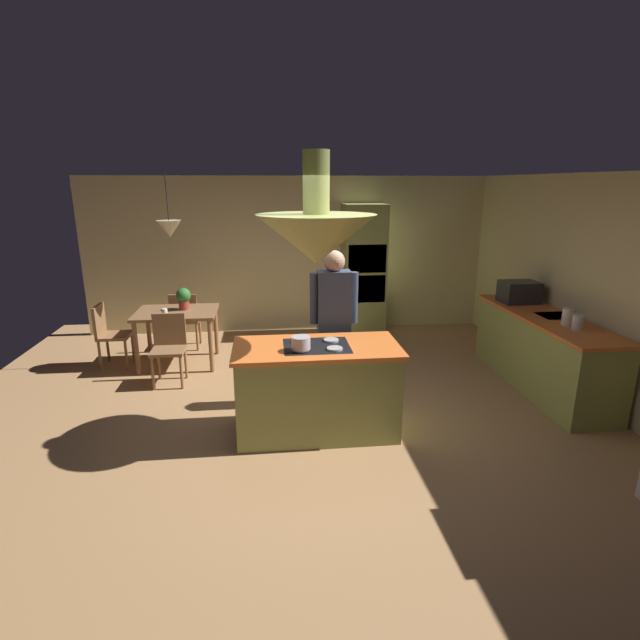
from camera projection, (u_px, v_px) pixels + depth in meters
The scene contains 19 objects.
ground at pixel (315, 421), 5.12m from camera, with size 8.16×8.16×0.00m, color #AD7F51.
wall_back at pixel (294, 255), 8.08m from camera, with size 6.80×0.10×2.55m, color beige.
wall_right at pixel (595, 289), 5.50m from camera, with size 0.10×7.20×2.55m, color beige.
kitchen_island at pixel (317, 389), 4.81m from camera, with size 1.62×0.80×0.93m.
counter_run_right at pixel (542, 351), 5.87m from camera, with size 0.73×2.34×0.91m.
oven_tower at pixel (363, 271), 7.86m from camera, with size 0.66×0.62×2.12m.
dining_table at pixel (177, 319), 6.58m from camera, with size 1.07×0.83×0.76m.
person_at_island at pixel (334, 317), 5.33m from camera, with size 0.53×0.23×1.74m.
range_hood at pixel (316, 236), 4.40m from camera, with size 1.10×1.10×1.00m.
pendant_light_over_table at pixel (169, 229), 6.25m from camera, with size 0.32×0.32×0.82m.
chair_facing_island at pixel (169, 344), 6.02m from camera, with size 0.40×0.40×0.87m.
chair_by_back_wall at pixel (185, 317), 7.23m from camera, with size 0.40×0.40×0.87m.
chair_at_corner at pixel (108, 331), 6.53m from camera, with size 0.40×0.40×0.87m.
potted_plant_on_table at pixel (183, 297), 6.59m from camera, with size 0.20×0.20×0.30m.
cup_on_table at pixel (165, 312), 6.33m from camera, with size 0.07×0.07×0.09m, color white.
canister_flour at pixel (578, 322), 5.17m from camera, with size 0.11×0.11×0.16m, color silver.
canister_sugar at pixel (568, 317), 5.34m from camera, with size 0.12×0.12×0.19m, color silver.
microwave_on_counter at pixel (519, 292), 6.37m from camera, with size 0.46×0.36×0.28m, color #232326.
cooking_pot_on_cooktop at pixel (301, 343), 4.52m from camera, with size 0.18×0.18×0.12m, color #B2B2B7.
Camera 1 is at (-0.45, -4.62, 2.43)m, focal length 27.14 mm.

